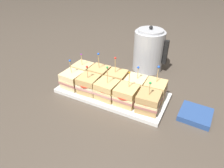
{
  "coord_description": "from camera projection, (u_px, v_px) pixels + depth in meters",
  "views": [
    {
      "loc": [
        0.36,
        -0.7,
        0.57
      ],
      "look_at": [
        0.0,
        0.0,
        0.06
      ],
      "focal_mm": 32.0,
      "sensor_mm": 36.0,
      "label": 1
    }
  ],
  "objects": [
    {
      "name": "sandwich_front_far_left",
      "position": [
        72.0,
        80.0,
        0.97
      ],
      "size": [
        0.1,
        0.1,
        0.15
      ],
      "color": "beige",
      "rests_on": "serving_platter"
    },
    {
      "name": "sandwich_back_left",
      "position": [
        99.0,
        75.0,
        1.01
      ],
      "size": [
        0.09,
        0.09,
        0.16
      ],
      "color": "tan",
      "rests_on": "serving_platter"
    },
    {
      "name": "sandwich_front_far_right",
      "position": [
        148.0,
        102.0,
        0.83
      ],
      "size": [
        0.1,
        0.1,
        0.14
      ],
      "color": "tan",
      "rests_on": "serving_platter"
    },
    {
      "name": "kettle_steel",
      "position": [
        149.0,
        50.0,
        1.13
      ],
      "size": [
        0.19,
        0.17,
        0.26
      ],
      "color": "#B7BABF",
      "rests_on": "ground_plane"
    },
    {
      "name": "sandwich_back_center",
      "position": [
        117.0,
        79.0,
        0.97
      ],
      "size": [
        0.1,
        0.1,
        0.16
      ],
      "color": "tan",
      "rests_on": "serving_platter"
    },
    {
      "name": "napkin_stack",
      "position": [
        195.0,
        115.0,
        0.83
      ],
      "size": [
        0.13,
        0.13,
        0.02
      ],
      "color": "navy",
      "rests_on": "ground_plane"
    },
    {
      "name": "sandwich_back_far_right",
      "position": [
        155.0,
        90.0,
        0.9
      ],
      "size": [
        0.1,
        0.1,
        0.16
      ],
      "color": "tan",
      "rests_on": "serving_platter"
    },
    {
      "name": "sandwich_back_right",
      "position": [
        136.0,
        85.0,
        0.94
      ],
      "size": [
        0.1,
        0.1,
        0.14
      ],
      "color": "beige",
      "rests_on": "serving_platter"
    },
    {
      "name": "serving_platter",
      "position": [
        112.0,
        93.0,
        0.96
      ],
      "size": [
        0.52,
        0.23,
        0.02
      ],
      "color": "silver",
      "rests_on": "ground_plane"
    },
    {
      "name": "sandwich_back_far_left",
      "position": [
        83.0,
        71.0,
        1.05
      ],
      "size": [
        0.1,
        0.1,
        0.14
      ],
      "color": "#DBB77A",
      "rests_on": "serving_platter"
    },
    {
      "name": "sandwich_front_center",
      "position": [
        107.0,
        90.0,
        0.9
      ],
      "size": [
        0.1,
        0.1,
        0.16
      ],
      "color": "tan",
      "rests_on": "serving_platter"
    },
    {
      "name": "ground_plane",
      "position": [
        112.0,
        94.0,
        0.97
      ],
      "size": [
        6.0,
        6.0,
        0.0
      ],
      "primitive_type": "plane",
      "color": "#4C4238"
    },
    {
      "name": "sandwich_front_right",
      "position": [
        126.0,
        95.0,
        0.86
      ],
      "size": [
        0.09,
        0.1,
        0.15
      ],
      "color": "tan",
      "rests_on": "serving_platter"
    },
    {
      "name": "sandwich_front_left",
      "position": [
        89.0,
        84.0,
        0.94
      ],
      "size": [
        0.1,
        0.1,
        0.14
      ],
      "color": "tan",
      "rests_on": "serving_platter"
    }
  ]
}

